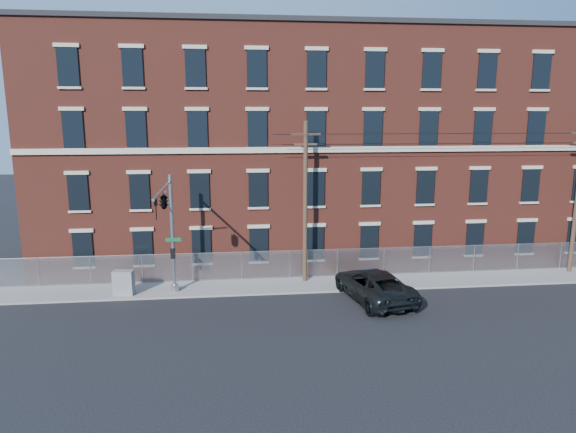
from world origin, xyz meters
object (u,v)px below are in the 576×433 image
at_px(traffic_signal_mast, 166,212).
at_px(utility_cabinet, 124,283).
at_px(utility_pole_near, 305,200).
at_px(pickup_truck, 374,285).

bearing_deg(traffic_signal_mast, utility_cabinet, 145.08).
xyz_separation_m(utility_pole_near, utility_cabinet, (-10.89, -1.40, -4.49)).
distance_m(utility_pole_near, utility_cabinet, 11.86).
height_order(utility_pole_near, pickup_truck, utility_pole_near).
relative_size(traffic_signal_mast, pickup_truck, 1.11).
relative_size(utility_pole_near, pickup_truck, 1.59).
height_order(traffic_signal_mast, utility_pole_near, utility_pole_near).
bearing_deg(utility_pole_near, traffic_signal_mast, -156.86).
xyz_separation_m(traffic_signal_mast, utility_pole_near, (8.00, 3.42, -0.05)).
xyz_separation_m(traffic_signal_mast, pickup_truck, (11.50, -0.04, -4.52)).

